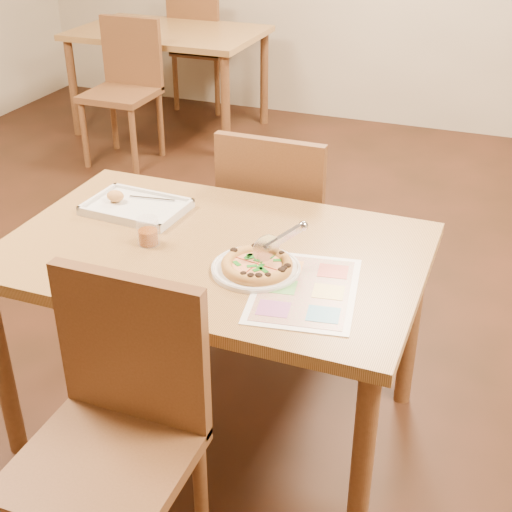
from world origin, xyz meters
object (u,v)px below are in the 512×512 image
(bg_chair_far, at_px, (199,38))
(plate, at_px, (256,269))
(chair_far, at_px, (277,213))
(glass_tumbler, at_px, (148,233))
(bg_chair_near, at_px, (126,73))
(appetizer_tray, at_px, (135,207))
(chair_near, at_px, (118,406))
(dining_table, at_px, (214,270))
(menu, at_px, (304,290))
(bg_table, at_px, (168,42))
(pizza_cutter, at_px, (278,241))
(pizza, at_px, (257,265))

(bg_chair_far, distance_m, plate, 3.83)
(chair_far, xyz_separation_m, glass_tumbler, (-0.20, -0.66, 0.19))
(bg_chair_near, relative_size, glass_tumbler, 5.36)
(chair_far, distance_m, appetizer_tray, 0.60)
(chair_near, height_order, plate, chair_near)
(dining_table, height_order, glass_tumbler, glass_tumbler)
(plate, xyz_separation_m, menu, (0.17, -0.05, -0.00))
(glass_tumbler, height_order, menu, glass_tumbler)
(chair_far, height_order, appetizer_tray, chair_far)
(bg_chair_far, bearing_deg, glass_tumbler, 112.71)
(bg_table, distance_m, plate, 3.39)
(chair_far, height_order, bg_chair_far, same)
(chair_near, height_order, pizza_cutter, chair_near)
(chair_near, distance_m, plate, 0.57)
(glass_tumbler, bearing_deg, pizza, -6.61)
(chair_near, relative_size, bg_table, 0.36)
(bg_chair_near, xyz_separation_m, appetizer_tray, (1.24, -2.06, 0.17))
(appetizer_tray, bearing_deg, pizza_cutter, -17.54)
(plate, bearing_deg, bg_chair_near, 127.85)
(pizza, distance_m, menu, 0.17)
(chair_near, relative_size, appetizer_tray, 1.36)
(bg_chair_near, xyz_separation_m, menu, (1.94, -2.34, 0.16))
(bg_chair_near, bearing_deg, chair_near, -60.26)
(dining_table, relative_size, glass_tumbler, 14.81)
(bg_chair_near, distance_m, menu, 3.05)
(dining_table, height_order, pizza, pizza)
(pizza, bearing_deg, glass_tumbler, 173.39)
(pizza, bearing_deg, plate, 126.82)
(bg_chair_near, xyz_separation_m, plate, (1.78, -2.29, 0.16))
(chair_near, relative_size, chair_far, 1.00)
(bg_chair_near, bearing_deg, menu, -50.29)
(chair_near, xyz_separation_m, glass_tumbler, (-0.20, 0.55, 0.19))
(plate, relative_size, glass_tumbler, 2.98)
(menu, bearing_deg, pizza_cutter, 139.24)
(pizza_cutter, height_order, glass_tumbler, pizza_cutter)
(dining_table, height_order, bg_chair_near, bg_chair_near)
(bg_table, distance_m, pizza, 3.40)
(pizza, bearing_deg, chair_near, -110.08)
(dining_table, relative_size, pizza, 6.20)
(pizza_cutter, bearing_deg, glass_tumbler, 133.74)
(plate, bearing_deg, chair_near, -109.20)
(pizza_cutter, xyz_separation_m, appetizer_tray, (-0.59, 0.19, -0.07))
(dining_table, distance_m, bg_chair_near, 2.72)
(pizza_cutter, distance_m, appetizer_tray, 0.62)
(plate, relative_size, appetizer_tray, 0.76)
(pizza, relative_size, menu, 0.52)
(plate, relative_size, pizza, 1.25)
(chair_far, distance_m, bg_chair_near, 2.26)
(bg_table, bearing_deg, pizza_cutter, -57.24)
(menu, bearing_deg, appetizer_tray, 157.95)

